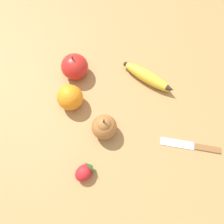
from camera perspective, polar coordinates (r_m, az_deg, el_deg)
name	(u,v)px	position (r m, az deg, el deg)	size (l,w,h in m)	color
ground_plane	(115,122)	(0.62, 0.75, -2.60)	(3.00, 3.00, 0.00)	#A87A47
banana	(148,77)	(0.68, 9.36, 8.98)	(0.17, 0.09, 0.04)	gold
orange	(70,98)	(0.62, -10.89, 3.74)	(0.07, 0.07, 0.07)	orange
pear	(104,127)	(0.58, -2.04, -3.85)	(0.07, 0.07, 0.09)	#A36633
strawberry	(85,172)	(0.57, -7.06, -15.22)	(0.05, 0.06, 0.04)	red
apple	(75,67)	(0.68, -9.72, 11.60)	(0.08, 0.08, 0.09)	red
paring_knife	(193,146)	(0.64, 20.37, -8.30)	(0.12, 0.13, 0.01)	silver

